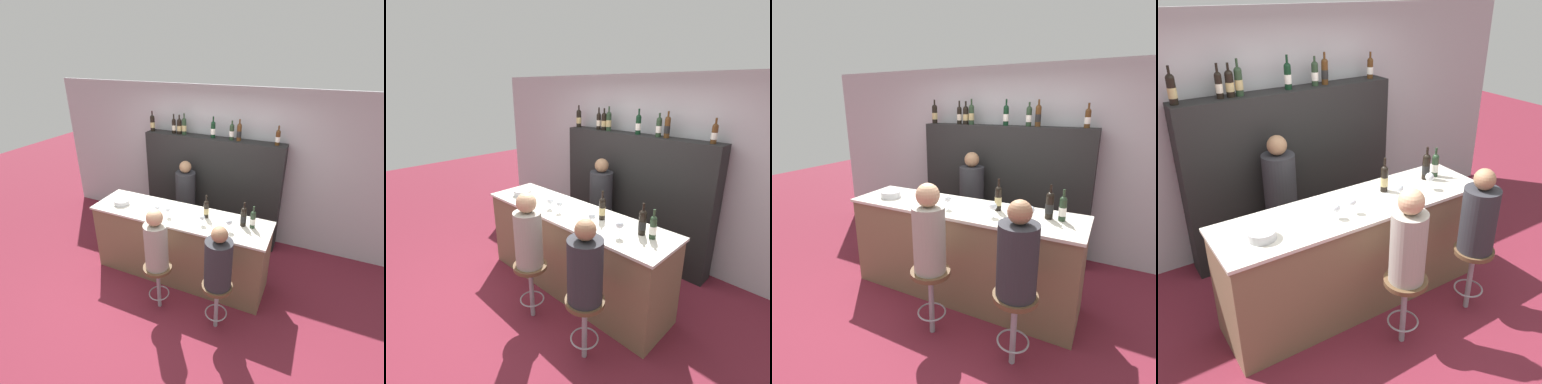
% 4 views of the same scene
% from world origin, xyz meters
% --- Properties ---
extents(ground_plane, '(16.00, 16.00, 0.00)m').
position_xyz_m(ground_plane, '(0.00, 0.00, 0.00)').
color(ground_plane, maroon).
extents(wall_back, '(6.40, 0.05, 2.60)m').
position_xyz_m(wall_back, '(0.00, 1.80, 1.30)').
color(wall_back, '#B2B2B7').
rests_on(wall_back, ground_plane).
extents(bar_counter, '(2.53, 0.69, 1.04)m').
position_xyz_m(bar_counter, '(0.00, 0.32, 0.52)').
color(bar_counter, brown).
rests_on(bar_counter, ground_plane).
extents(back_bar_cabinet, '(2.37, 0.28, 1.81)m').
position_xyz_m(back_bar_cabinet, '(0.00, 1.58, 0.90)').
color(back_bar_cabinet, black).
rests_on(back_bar_cabinet, ground_plane).
extents(wine_bottle_counter_0, '(0.07, 0.07, 0.33)m').
position_xyz_m(wine_bottle_counter_0, '(0.37, 0.41, 1.17)').
color(wine_bottle_counter_0, black).
rests_on(wine_bottle_counter_0, bar_counter).
extents(wine_bottle_counter_1, '(0.08, 0.08, 0.33)m').
position_xyz_m(wine_bottle_counter_1, '(0.88, 0.41, 1.17)').
color(wine_bottle_counter_1, black).
rests_on(wine_bottle_counter_1, bar_counter).
extents(wine_bottle_counter_2, '(0.07, 0.07, 0.30)m').
position_xyz_m(wine_bottle_counter_2, '(1.00, 0.41, 1.16)').
color(wine_bottle_counter_2, '#233823').
rests_on(wine_bottle_counter_2, bar_counter).
extents(wine_bottle_backbar_0, '(0.08, 0.08, 0.34)m').
position_xyz_m(wine_bottle_backbar_0, '(-1.11, 1.58, 1.95)').
color(wine_bottle_backbar_0, black).
rests_on(wine_bottle_backbar_0, back_bar_cabinet).
extents(wine_bottle_backbar_1, '(0.07, 0.07, 0.32)m').
position_xyz_m(wine_bottle_backbar_1, '(-0.70, 1.58, 1.94)').
color(wine_bottle_backbar_1, black).
rests_on(wine_bottle_backbar_1, back_bar_cabinet).
extents(wine_bottle_backbar_2, '(0.08, 0.08, 0.32)m').
position_xyz_m(wine_bottle_backbar_2, '(-0.59, 1.58, 1.94)').
color(wine_bottle_backbar_2, black).
rests_on(wine_bottle_backbar_2, back_bar_cabinet).
extents(wine_bottle_backbar_3, '(0.08, 0.08, 0.35)m').
position_xyz_m(wine_bottle_backbar_3, '(-0.50, 1.58, 1.95)').
color(wine_bottle_backbar_3, '#233823').
rests_on(wine_bottle_backbar_3, back_bar_cabinet).
extents(wine_bottle_backbar_4, '(0.07, 0.07, 0.34)m').
position_xyz_m(wine_bottle_backbar_4, '(0.01, 1.58, 1.95)').
color(wine_bottle_backbar_4, black).
rests_on(wine_bottle_backbar_4, back_bar_cabinet).
extents(wine_bottle_backbar_5, '(0.07, 0.07, 0.30)m').
position_xyz_m(wine_bottle_backbar_5, '(0.32, 1.58, 1.94)').
color(wine_bottle_backbar_5, '#233823').
rests_on(wine_bottle_backbar_5, back_bar_cabinet).
extents(wine_bottle_backbar_6, '(0.07, 0.07, 0.33)m').
position_xyz_m(wine_bottle_backbar_6, '(0.44, 1.58, 1.95)').
color(wine_bottle_backbar_6, '#4C2D14').
rests_on(wine_bottle_backbar_6, back_bar_cabinet).
extents(wine_bottle_backbar_7, '(0.07, 0.07, 0.29)m').
position_xyz_m(wine_bottle_backbar_7, '(1.03, 1.58, 1.93)').
color(wine_bottle_backbar_7, '#4C2D14').
rests_on(wine_bottle_backbar_7, back_bar_cabinet).
extents(wine_glass_0, '(0.08, 0.08, 0.14)m').
position_xyz_m(wine_glass_0, '(-0.27, 0.21, 1.13)').
color(wine_glass_0, silver).
rests_on(wine_glass_0, bar_counter).
extents(wine_glass_1, '(0.07, 0.07, 0.14)m').
position_xyz_m(wine_glass_1, '(-0.11, 0.21, 1.14)').
color(wine_glass_1, silver).
rests_on(wine_glass_1, bar_counter).
extents(wine_glass_2, '(0.08, 0.08, 0.14)m').
position_xyz_m(wine_glass_2, '(0.39, 0.21, 1.14)').
color(wine_glass_2, silver).
rests_on(wine_glass_2, bar_counter).
extents(wine_glass_3, '(0.08, 0.08, 0.17)m').
position_xyz_m(wine_glass_3, '(0.75, 0.21, 1.16)').
color(wine_glass_3, silver).
rests_on(wine_glass_3, bar_counter).
extents(metal_bowl, '(0.23, 0.23, 0.07)m').
position_xyz_m(metal_bowl, '(-0.90, 0.26, 1.07)').
color(metal_bowl, '#B7B7BC').
rests_on(metal_bowl, bar_counter).
extents(bar_stool_left, '(0.36, 0.36, 0.66)m').
position_xyz_m(bar_stool_left, '(0.03, -0.36, 0.51)').
color(bar_stool_left, gray).
rests_on(bar_stool_left, ground_plane).
extents(guest_seated_left, '(0.29, 0.29, 0.80)m').
position_xyz_m(guest_seated_left, '(0.03, -0.36, 1.01)').
color(guest_seated_left, gray).
rests_on(guest_seated_left, bar_stool_left).
extents(bar_stool_right, '(0.36, 0.36, 0.66)m').
position_xyz_m(bar_stool_right, '(0.82, -0.36, 0.51)').
color(bar_stool_right, gray).
rests_on(bar_stool_right, ground_plane).
extents(guest_seated_right, '(0.31, 0.31, 0.77)m').
position_xyz_m(guest_seated_right, '(0.82, -0.36, 0.99)').
color(guest_seated_right, '#28282D').
rests_on(guest_seated_right, bar_stool_right).
extents(bartender, '(0.33, 0.33, 1.48)m').
position_xyz_m(bartender, '(-0.32, 1.22, 0.68)').
color(bartender, '#28282D').
rests_on(bartender, ground_plane).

